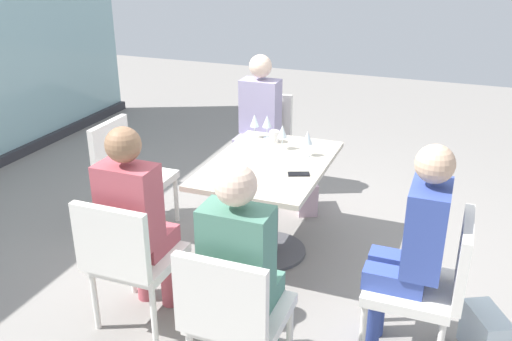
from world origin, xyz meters
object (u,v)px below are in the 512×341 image
Objects in this scene: person_side_end at (242,265)px; chair_side_end at (234,312)px; chair_far_left at (129,255)px; person_front_left at (412,243)px; person_far_right at (258,119)px; wine_glass_2 at (308,138)px; person_far_left at (136,216)px; dining_table_main at (269,188)px; chair_near_window at (128,169)px; coffee_cup at (275,136)px; wine_glass_0 at (282,132)px; handbag_0 at (306,195)px; handbag_2 at (221,301)px; wine_glass_1 at (267,122)px; handbag_1 at (485,334)px; chair_far_right at (262,137)px; wine_glass_3 at (255,121)px; cell_phone_on_table at (299,174)px; chair_front_left at (429,280)px.

chair_side_end is at bearing 180.00° from person_side_end.
chair_far_left is 0.69× the size of person_front_left.
person_far_right is at bearing 18.09° from chair_side_end.
person_far_left is at bearing 150.85° from wine_glass_2.
dining_table_main is 1.36× the size of chair_near_window.
person_far_right is at bearing 31.46° from coffee_cup.
person_side_end is 6.81× the size of wine_glass_0.
handbag_0 is at bearing 14.94° from wine_glass_2.
handbag_2 is at bearing -165.93° from person_far_right.
handbag_1 is at bearing -122.57° from wine_glass_1.
person_front_left is 1.56m from person_far_left.
person_far_right is 0.86m from wine_glass_0.
chair_near_window is at bearing 146.97° from chair_far_right.
wine_glass_3 is (1.19, 1.36, 0.16)m from person_front_left.
person_far_left is (-0.99, -0.72, 0.20)m from chair_near_window.
cell_phone_on_table is at bearing -36.92° from chair_far_left.
handbag_2 is at bearing 31.29° from chair_side_end.
wine_glass_1 is at bearing 16.02° from person_side_end.
chair_far_right is 0.78m from wine_glass_1.
chair_front_left is 1.68m from person_far_left.
chair_far_left is 4.70× the size of wine_glass_2.
chair_near_window is 1.51m from handbag_2.
chair_side_end is at bearing 94.55° from handbag_1.
chair_side_end reaches higher than dining_table_main.
person_far_left is (0.11, -0.00, 0.20)m from chair_far_left.
wine_glass_1 is at bearing -64.49° from chair_near_window.
person_far_right is 4.20× the size of handbag_1.
coffee_cup is at bearing -104.90° from wine_glass_3.
wine_glass_3 is at bearing 32.27° from dining_table_main.
person_front_left is (-0.74, -2.25, 0.20)m from chair_near_window.
chair_far_right is at bearing 22.79° from dining_table_main.
person_front_left is (0.00, 0.11, 0.20)m from chair_front_left.
cell_phone_on_table is 0.48× the size of handbag_1.
dining_table_main is 1.68m from handbag_1.
person_far_left reaches higher than cell_phone_on_table.
coffee_cup is at bearing 39.88° from wine_glass_0.
handbag_2 is at bearing -179.80° from dining_table_main.
chair_far_right is 0.69× the size of person_side_end.
chair_near_window reaches higher than dining_table_main.
coffee_cup reaches higher than cell_phone_on_table.
handbag_0 is at bearing -23.58° from coffee_cup.
person_far_right is (-0.11, -0.00, 0.20)m from chair_far_right.
chair_far_right reaches higher than cell_phone_on_table.
wine_glass_1 is (1.21, 1.37, 0.37)m from chair_front_left.
wine_glass_3 is (-0.54, -0.18, 0.16)m from person_far_right.
cell_phone_on_table is at bearing -24.03° from handbag_2.
wine_glass_0 is (1.02, 1.18, 0.37)m from chair_front_left.
chair_far_right is at bearing 0.00° from chair_far_left.
person_far_left reaches higher than wine_glass_3.
wine_glass_0 is at bearing -135.38° from wine_glass_1.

